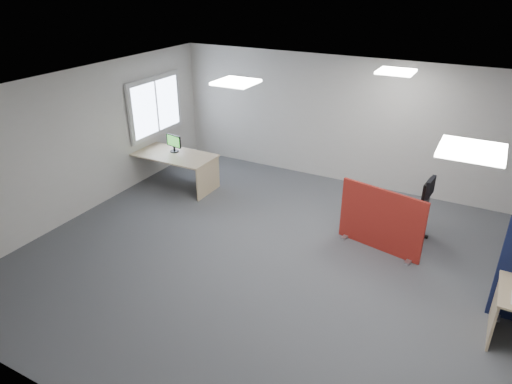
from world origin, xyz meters
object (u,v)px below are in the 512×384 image
at_px(monitor_second, 174,143).
at_px(office_chair, 418,203).
at_px(red_divider, 381,221).
at_px(second_desk, 175,161).

distance_m(monitor_second, office_chair, 5.05).
bearing_deg(office_chair, red_divider, -115.78).
distance_m(second_desk, office_chair, 4.98).
height_order(second_desk, monitor_second, monitor_second).
bearing_deg(office_chair, monitor_second, -172.42).
height_order(monitor_second, office_chair, office_chair).
bearing_deg(office_chair, second_desk, -171.35).
xyz_separation_m(red_divider, monitor_second, (-4.60, 0.56, 0.40)).
bearing_deg(second_desk, red_divider, -5.93).
relative_size(second_desk, monitor_second, 4.35).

